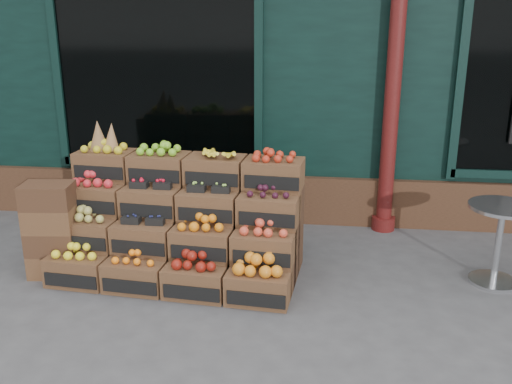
# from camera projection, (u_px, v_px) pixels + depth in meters

# --- Properties ---
(ground) EXTENTS (60.00, 60.00, 0.00)m
(ground) POSITION_uv_depth(u_px,v_px,m) (268.00, 305.00, 5.20)
(ground) COLOR #454547
(ground) RESTS_ON ground
(shop_facade) EXTENTS (12.00, 6.24, 4.80)m
(shop_facade) POSITION_uv_depth(u_px,v_px,m) (302.00, 20.00, 9.30)
(shop_facade) COLOR black
(shop_facade) RESTS_ON ground
(crate_display) EXTENTS (2.46, 1.34, 1.49)m
(crate_display) POSITION_uv_depth(u_px,v_px,m) (181.00, 228.00, 5.77)
(crate_display) COLOR brown
(crate_display) RESTS_ON ground
(spare_crates) EXTENTS (0.52, 0.39, 0.96)m
(spare_crates) POSITION_uv_depth(u_px,v_px,m) (52.00, 230.00, 5.66)
(spare_crates) COLOR brown
(spare_crates) RESTS_ON ground
(bistro_table) EXTENTS (0.64, 0.64, 0.81)m
(bistro_table) POSITION_uv_depth(u_px,v_px,m) (499.00, 235.00, 5.47)
(bistro_table) COLOR #B1B4B8
(bistro_table) RESTS_ON ground
(shopkeeper) EXTENTS (0.75, 0.64, 1.75)m
(shopkeeper) POSITION_uv_depth(u_px,v_px,m) (164.00, 139.00, 7.83)
(shopkeeper) COLOR #1C642C
(shopkeeper) RESTS_ON ground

